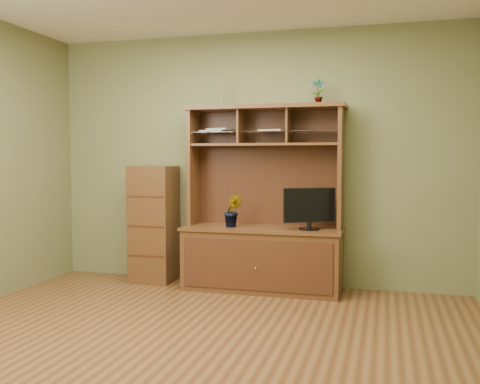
% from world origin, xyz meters
% --- Properties ---
extents(room, '(4.54, 4.04, 2.74)m').
position_xyz_m(room, '(0.00, 0.00, 1.35)').
color(room, '#553018').
rests_on(room, ground).
extents(media_hutch, '(1.66, 0.61, 1.90)m').
position_xyz_m(media_hutch, '(0.17, 1.73, 0.52)').
color(media_hutch, '#472A14').
rests_on(media_hutch, room).
extents(monitor, '(0.49, 0.27, 0.42)m').
position_xyz_m(monitor, '(0.66, 1.65, 0.87)').
color(monitor, black).
rests_on(monitor, media_hutch).
extents(orchid_plant, '(0.21, 0.18, 0.34)m').
position_xyz_m(orchid_plant, '(-0.13, 1.65, 0.82)').
color(orchid_plant, '#385F20').
rests_on(orchid_plant, media_hutch).
extents(top_plant, '(0.14, 0.10, 0.26)m').
position_xyz_m(top_plant, '(0.71, 1.80, 2.03)').
color(top_plant, '#2F5F21').
rests_on(top_plant, media_hutch).
extents(reed_diffuser, '(0.06, 0.06, 0.29)m').
position_xyz_m(reed_diffuser, '(-0.30, 1.81, 2.01)').
color(reed_diffuser, silver).
rests_on(reed_diffuser, media_hutch).
extents(magazines, '(0.91, 0.23, 0.04)m').
position_xyz_m(magazines, '(-0.16, 1.80, 1.65)').
color(magazines, '#A4A3A8').
rests_on(magazines, media_hutch).
extents(side_cabinet, '(0.45, 0.42, 1.27)m').
position_xyz_m(side_cabinet, '(-1.08, 1.78, 0.64)').
color(side_cabinet, '#472A14').
rests_on(side_cabinet, room).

